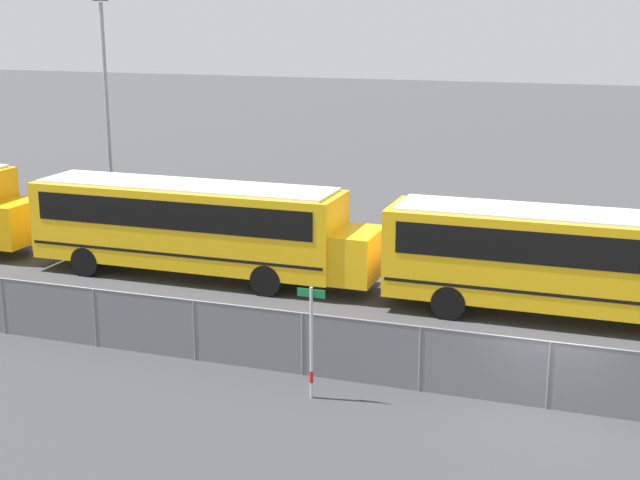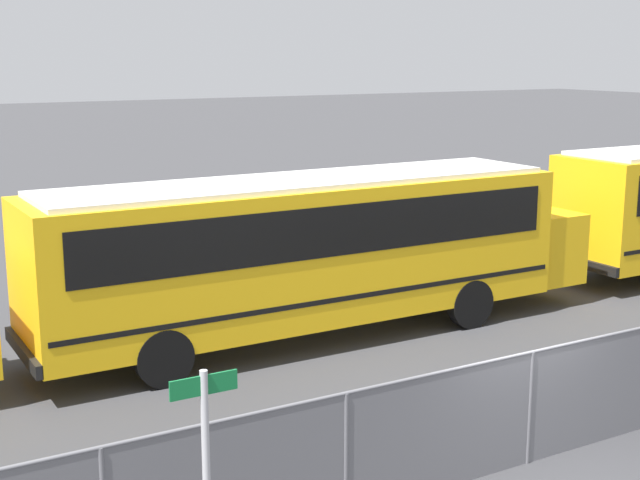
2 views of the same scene
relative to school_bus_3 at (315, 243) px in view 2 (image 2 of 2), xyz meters
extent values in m
plane|color=#38383A|center=(-0.28, -6.63, -2.00)|extent=(200.00, 200.00, 0.00)
cube|color=#9EA0A5|center=(-0.28, -6.63, -1.16)|extent=(104.75, 0.03, 1.68)
cube|color=slate|center=(-0.28, -6.64, -1.16)|extent=(104.75, 0.01, 1.68)
cylinder|color=slate|center=(-0.28, -6.63, -0.31)|extent=(104.75, 0.05, 0.05)
cylinder|color=slate|center=(-3.36, -6.63, -1.16)|extent=(0.07, 0.07, 1.68)
cylinder|color=slate|center=(-0.28, -6.63, -1.16)|extent=(0.07, 0.07, 1.68)
cube|color=yellow|center=(-0.27, 0.00, -0.11)|extent=(11.16, 2.50, 2.72)
cube|color=black|center=(-0.27, 0.00, 0.49)|extent=(10.27, 2.54, 0.98)
cube|color=black|center=(-0.27, 0.00, -0.87)|extent=(10.94, 2.53, 0.10)
cube|color=yellow|center=(5.98, 0.00, -0.65)|extent=(1.34, 2.30, 1.63)
cube|color=black|center=(-5.91, 0.00, -1.32)|extent=(0.12, 2.50, 0.24)
cube|color=silver|center=(-0.27, 0.00, 1.30)|extent=(10.60, 2.25, 0.10)
cylinder|color=black|center=(3.19, 1.13, -1.47)|extent=(1.06, 0.28, 1.06)
cylinder|color=black|center=(3.19, -1.13, -1.47)|extent=(1.06, 0.28, 1.06)
cylinder|color=black|center=(-3.73, 1.13, -1.47)|extent=(1.06, 0.28, 1.06)
cylinder|color=black|center=(-3.73, -1.13, -1.47)|extent=(1.06, 0.28, 1.06)
cube|color=black|center=(7.56, -0.01, -1.32)|extent=(0.12, 2.50, 0.24)
cylinder|color=black|center=(9.73, 1.12, -1.47)|extent=(1.06, 0.28, 1.06)
cube|color=#147238|center=(-5.75, -7.88, 0.68)|extent=(0.70, 0.02, 0.20)
camera|label=1|loc=(1.04, -26.73, 7.14)|focal=50.00mm
camera|label=2|loc=(-8.84, -15.44, 3.81)|focal=50.00mm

